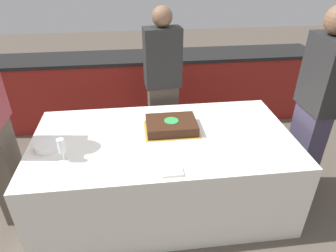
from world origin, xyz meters
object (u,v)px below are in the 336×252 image
at_px(cake, 171,125).
at_px(person_cutting_cake, 163,85).
at_px(wine_glass, 61,146).
at_px(plate_stack, 48,146).
at_px(person_seated_right, 315,108).

xyz_separation_m(cake, person_cutting_cake, (0.00, 0.69, 0.08)).
xyz_separation_m(cake, wine_glass, (-0.85, -0.35, 0.08)).
height_order(cake, plate_stack, cake).
bearing_deg(person_cutting_cake, cake, 83.99).
distance_m(wine_glass, person_seated_right, 2.10).
height_order(wine_glass, person_seated_right, person_seated_right).
bearing_deg(person_seated_right, wine_glass, -83.37).
bearing_deg(cake, person_cutting_cake, 90.00).
relative_size(cake, plate_stack, 2.21).
distance_m(cake, wine_glass, 0.92).
distance_m(plate_stack, person_cutting_cake, 1.32).
bearing_deg(wine_glass, plate_stack, 129.30).
bearing_deg(wine_glass, cake, 22.09).
distance_m(cake, plate_stack, 1.02).
distance_m(person_cutting_cake, person_seated_right, 1.47).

